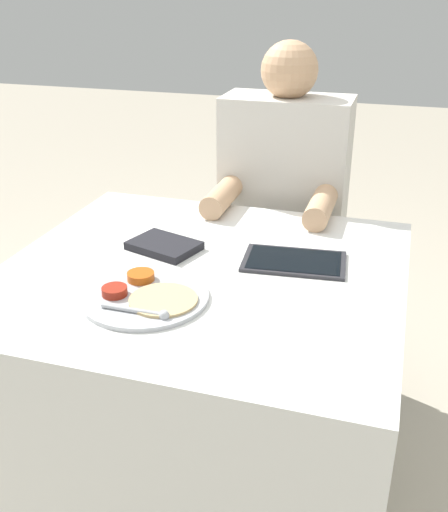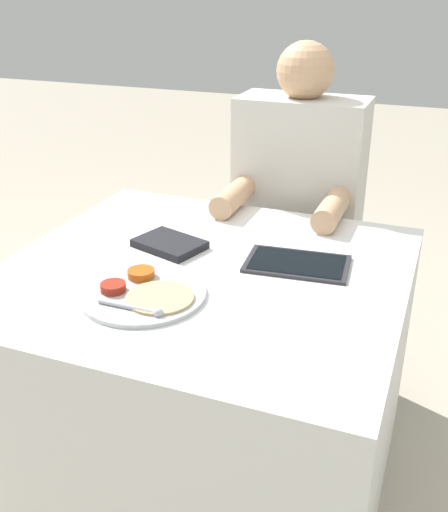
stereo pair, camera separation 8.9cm
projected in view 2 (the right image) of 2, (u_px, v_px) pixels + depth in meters
The scene contains 6 objects.
ground_plane at pixel (207, 489), 1.71m from camera, with size 12.00×12.00×0.00m, color #B2A893.
dining_table at pixel (205, 389), 1.56m from camera, with size 0.94×0.88×0.70m.
thali_tray at pixel (143, 293), 1.29m from camera, with size 0.27×0.27×0.03m.
red_notebook at pixel (170, 244), 1.52m from camera, with size 0.19×0.16×0.02m.
tablet_device at pixel (297, 264), 1.43m from camera, with size 0.26×0.17×0.01m.
person_diner at pixel (296, 240), 1.97m from camera, with size 0.39×0.42×1.17m.
Camera 2 is at (0.51, -1.17, 1.33)m, focal length 42.00 mm.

